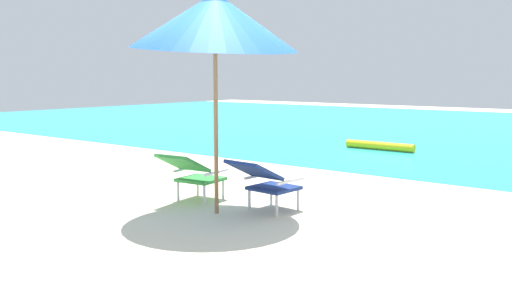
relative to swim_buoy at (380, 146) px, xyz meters
name	(u,v)px	position (x,y,z in m)	size (l,w,h in m)	color
ground_plane	(367,166)	(0.78, -2.20, -0.10)	(40.00, 40.00, 0.00)	beige
ocean_band	(489,131)	(0.78, 5.99, -0.09)	(40.00, 18.00, 0.01)	#28B2B7
swim_buoy	(380,146)	(0.00, 0.00, 0.00)	(0.18, 0.18, 1.60)	yellow
lounge_chair_left	(192,172)	(0.24, -6.23, 0.31)	(0.61, 0.92, 0.68)	#338E3D
lounge_chair_right	(265,180)	(1.32, -6.10, 0.31)	(0.60, 0.91, 0.68)	navy
beach_umbrella_center	(215,21)	(0.87, -6.47, 2.19)	(2.74, 2.72, 2.71)	olive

